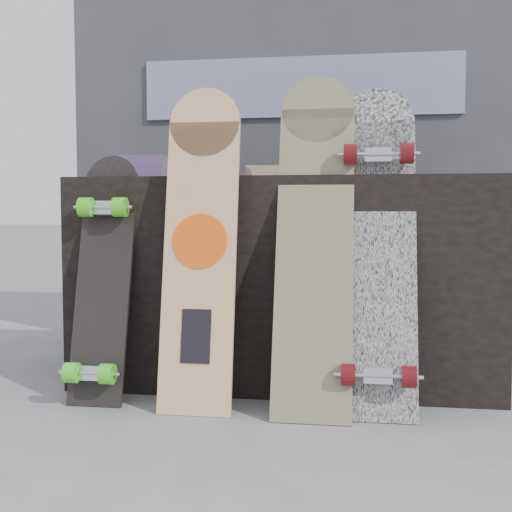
% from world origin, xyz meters
% --- Properties ---
extents(ground, '(60.00, 60.00, 0.00)m').
position_xyz_m(ground, '(0.00, 0.00, 0.00)').
color(ground, slate).
rests_on(ground, ground).
extents(vendor_table, '(1.60, 0.60, 0.80)m').
position_xyz_m(vendor_table, '(0.00, 0.50, 0.40)').
color(vendor_table, black).
rests_on(vendor_table, ground).
extents(booth, '(2.40, 0.22, 2.20)m').
position_xyz_m(booth, '(0.00, 1.35, 1.10)').
color(booth, '#37373C').
rests_on(booth, ground).
extents(merch_box_purple, '(0.18, 0.12, 0.10)m').
position_xyz_m(merch_box_purple, '(-0.58, 0.52, 0.85)').
color(merch_box_purple, '#4B3064').
rests_on(merch_box_purple, vendor_table).
extents(merch_box_small, '(0.14, 0.14, 0.12)m').
position_xyz_m(merch_box_small, '(0.22, 0.44, 0.86)').
color(merch_box_small, '#4B3064').
rests_on(merch_box_small, vendor_table).
extents(merch_box_flat, '(0.22, 0.10, 0.06)m').
position_xyz_m(merch_box_flat, '(-0.06, 0.60, 0.83)').
color(merch_box_flat, '#D1B78C').
rests_on(merch_box_flat, vendor_table).
extents(longboard_geisha, '(0.25, 0.24, 1.11)m').
position_xyz_m(longboard_geisha, '(-0.25, 0.11, 0.59)').
color(longboard_geisha, '#D0BF8C').
rests_on(longboard_geisha, ground).
extents(longboard_celtic, '(0.26, 0.39, 1.17)m').
position_xyz_m(longboard_celtic, '(0.14, 0.16, 0.62)').
color(longboard_celtic, '#C4B685').
rests_on(longboard_celtic, ground).
extents(longboard_cascadia, '(0.26, 0.40, 1.12)m').
position_xyz_m(longboard_cascadia, '(0.35, 0.17, 0.58)').
color(longboard_cascadia, silver).
rests_on(longboard_cascadia, ground).
extents(skateboard_dark, '(0.20, 0.30, 0.88)m').
position_xyz_m(skateboard_dark, '(-0.62, 0.13, 0.45)').
color(skateboard_dark, black).
rests_on(skateboard_dark, ground).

